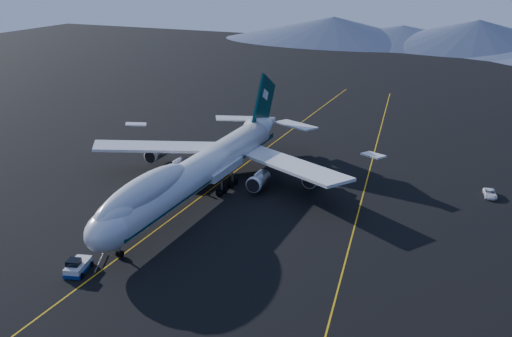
% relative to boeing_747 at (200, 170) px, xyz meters
% --- Properties ---
extents(ground, '(500.00, 500.00, 0.00)m').
position_rel_boeing_747_xyz_m(ground, '(-0.00, -0.03, -5.81)').
color(ground, black).
rests_on(ground, ground).
extents(taxiway_line_main, '(0.25, 220.00, 0.01)m').
position_rel_boeing_747_xyz_m(taxiway_line_main, '(-0.00, -0.03, -5.80)').
color(taxiway_line_main, gold).
rests_on(taxiway_line_main, ground).
extents(taxiway_line_side, '(28.08, 198.09, 0.01)m').
position_rel_boeing_747_xyz_m(taxiway_line_side, '(30.00, 9.97, -5.80)').
color(taxiway_line_side, gold).
rests_on(taxiway_line_side, ground).
extents(boeing_747, '(59.62, 72.43, 19.37)m').
position_rel_boeing_747_xyz_m(boeing_747, '(0.00, 0.00, 0.00)').
color(boeing_747, silver).
rests_on(boeing_747, ground).
extents(pushback_tug, '(4.03, 5.74, 2.28)m').
position_rel_boeing_747_xyz_m(pushback_tug, '(-3.00, -32.83, -5.10)').
color(pushback_tug, silver).
rests_on(pushback_tug, ground).
extents(service_van, '(3.14, 5.30, 1.38)m').
position_rel_boeing_747_xyz_m(service_van, '(52.82, 23.28, -5.12)').
color(service_van, white).
rests_on(service_van, ground).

